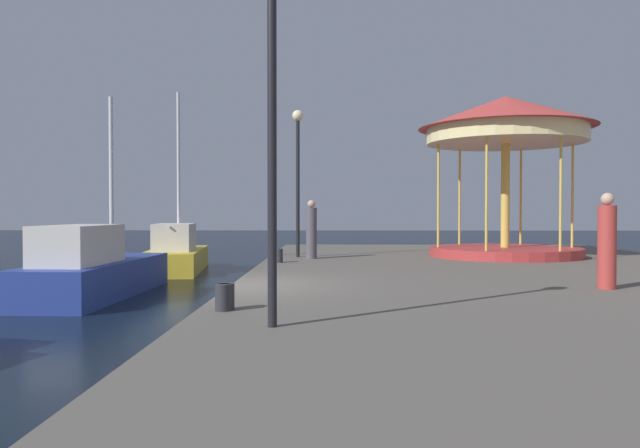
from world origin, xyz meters
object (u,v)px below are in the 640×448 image
object	(u,v)px
lamp_post_mid_promenade	(298,158)
bollard_north	(223,297)
sailboat_yellow	(176,254)
carousel	(506,137)
bollard_south	(279,256)
sailboat_blue	(93,270)
lamp_post_near_edge	(272,84)
person_far_corner	(311,231)
bollard_center	(227,296)
person_mid_promenade	(607,244)

from	to	relation	value
lamp_post_mid_promenade	bollard_north	bearing A→B (deg)	-92.84
sailboat_yellow	carousel	world-z (taller)	sailboat_yellow
carousel	bollard_south	bearing A→B (deg)	-161.06
sailboat_blue	bollard_south	distance (m)	5.04
bollard_north	sailboat_yellow	bearing A→B (deg)	107.18
sailboat_blue	lamp_post_near_edge	bearing A→B (deg)	-55.76
bollard_north	person_far_corner	bearing A→B (deg)	84.37
lamp_post_near_edge	bollard_south	distance (m)	10.20
bollard_south	person_far_corner	distance (m)	1.87
bollard_north	bollard_south	size ratio (longest dim) A/B	1.00
sailboat_yellow	person_far_corner	bearing A→B (deg)	-35.57
sailboat_yellow	bollard_center	size ratio (longest dim) A/B	17.26
sailboat_blue	carousel	distance (m)	13.27
lamp_post_mid_promenade	bollard_center	bearing A→B (deg)	-92.69
sailboat_yellow	sailboat_blue	xyz separation A→B (m)	(-0.42, -6.88, 0.04)
sailboat_blue	lamp_post_mid_promenade	xyz separation A→B (m)	(5.20, 3.74, 3.28)
sailboat_yellow	bollard_south	world-z (taller)	sailboat_yellow
sailboat_yellow	sailboat_blue	world-z (taller)	sailboat_yellow
bollard_north	bollard_center	distance (m)	0.11
lamp_post_mid_promenade	sailboat_yellow	bearing A→B (deg)	146.72
lamp_post_mid_promenade	carousel	bearing A→B (deg)	3.02
sailboat_yellow	lamp_post_near_edge	world-z (taller)	sailboat_yellow
sailboat_yellow	lamp_post_mid_promenade	bearing A→B (deg)	-33.28
bollard_south	bollard_center	distance (m)	8.41
lamp_post_near_edge	bollard_center	distance (m)	3.30
bollard_north	person_mid_promenade	bearing A→B (deg)	21.33
sailboat_yellow	sailboat_blue	distance (m)	6.89
bollard_south	person_mid_promenade	size ratio (longest dim) A/B	0.22
sailboat_yellow	bollard_south	size ratio (longest dim) A/B	17.26
person_mid_promenade	lamp_post_mid_promenade	bearing A→B (deg)	128.61
bollard_south	person_mid_promenade	distance (m)	8.97
lamp_post_mid_promenade	bollard_south	size ratio (longest dim) A/B	11.87
lamp_post_mid_promenade	bollard_north	xyz separation A→B (m)	(-0.53, -10.63, -3.00)
lamp_post_near_edge	bollard_center	bearing A→B (deg)	121.55
bollard_south	person_mid_promenade	bearing A→B (deg)	-40.67
bollard_center	lamp_post_near_edge	bearing A→B (deg)	-58.45
sailboat_blue	lamp_post_mid_promenade	size ratio (longest dim) A/B	1.32
person_far_corner	sailboat_yellow	bearing A→B (deg)	144.43
carousel	lamp_post_mid_promenade	world-z (taller)	carousel
lamp_post_near_edge	bollard_north	distance (m)	3.27
lamp_post_near_edge	lamp_post_mid_promenade	xyz separation A→B (m)	(-0.33, 11.86, 0.10)
sailboat_yellow	bollard_south	distance (m)	6.83
sailboat_blue	sailboat_yellow	bearing A→B (deg)	86.54
lamp_post_mid_promenade	person_far_corner	bearing A→B (deg)	-52.98
carousel	lamp_post_near_edge	distance (m)	13.84
sailboat_blue	carousel	bearing A→B (deg)	18.90
bollard_center	person_mid_promenade	xyz separation A→B (m)	(6.84, 2.58, 0.66)
carousel	bollard_north	bearing A→B (deg)	-123.61
lamp_post_near_edge	person_mid_promenade	bearing A→B (deg)	33.08
sailboat_blue	bollard_center	bearing A→B (deg)	-55.25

